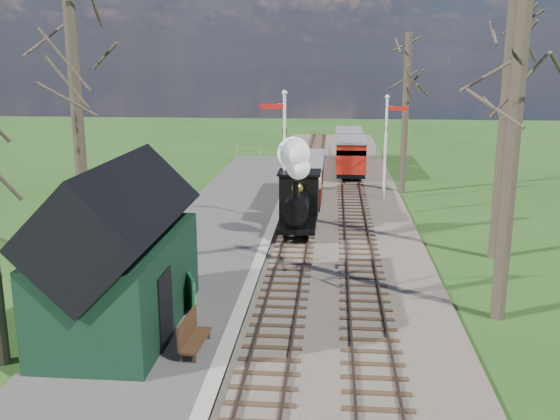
{
  "coord_description": "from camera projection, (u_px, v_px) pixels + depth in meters",
  "views": [
    {
      "loc": [
        1.51,
        -11.89,
        7.54
      ],
      "look_at": [
        -0.61,
        12.55,
        1.6
      ],
      "focal_mm": 40.0,
      "sensor_mm": 36.0,
      "label": 1
    }
  ],
  "objects": [
    {
      "name": "semaphore_near",
      "position": [
        283.0,
        149.0,
        28.11
      ],
      "size": [
        1.22,
        0.24,
        6.22
      ],
      "color": "silver",
      "rests_on": "ground"
    },
    {
      "name": "locomotive",
      "position": [
        298.0,
        191.0,
        26.98
      ],
      "size": [
        1.72,
        4.02,
        4.31
      ],
      "color": "black",
      "rests_on": "ground"
    },
    {
      "name": "person",
      "position": [
        186.0,
        272.0,
        20.17
      ],
      "size": [
        0.41,
        0.53,
        1.27
      ],
      "primitive_type": "imported",
      "rotation": [
        0.0,
        0.0,
        1.84
      ],
      "color": "black",
      "rests_on": "platform"
    },
    {
      "name": "fence_line",
      "position": [
        318.0,
        152.0,
        48.11
      ],
      "size": [
        12.6,
        0.08,
        1.0
      ],
      "color": "slate",
      "rests_on": "ground"
    },
    {
      "name": "bare_trees",
      "position": [
        329.0,
        128.0,
        21.85
      ],
      "size": [
        15.51,
        22.39,
        12.0
      ],
      "color": "#382D23",
      "rests_on": "ground"
    },
    {
      "name": "sign_board",
      "position": [
        191.0,
        294.0,
        18.42
      ],
      "size": [
        0.39,
        0.76,
        1.16
      ],
      "color": "#0F4925",
      "rests_on": "platform"
    },
    {
      "name": "ballast_bed",
      "position": [
        329.0,
        198.0,
        34.59
      ],
      "size": [
        8.0,
        60.0,
        0.1
      ],
      "primitive_type": "cube",
      "color": "brown",
      "rests_on": "ground"
    },
    {
      "name": "track_far",
      "position": [
        352.0,
        198.0,
        34.47
      ],
      "size": [
        1.6,
        60.0,
        0.15
      ],
      "color": "brown",
      "rests_on": "ground"
    },
    {
      "name": "distant_hills",
      "position": [
        331.0,
        251.0,
        79.44
      ],
      "size": [
        114.4,
        48.0,
        22.02
      ],
      "color": "#385B23",
      "rests_on": "ground"
    },
    {
      "name": "coach",
      "position": [
        304.0,
        177.0,
        32.97
      ],
      "size": [
        2.01,
        6.89,
        2.12
      ],
      "color": "black",
      "rests_on": "ground"
    },
    {
      "name": "coping_strip",
      "position": [
        269.0,
        235.0,
        27.04
      ],
      "size": [
        0.4,
        44.0,
        0.21
      ],
      "primitive_type": "cube",
      "color": "#B2AD9E",
      "rests_on": "ground"
    },
    {
      "name": "platform",
      "position": [
        217.0,
        234.0,
        27.23
      ],
      "size": [
        5.0,
        44.0,
        0.2
      ],
      "primitive_type": "cube",
      "color": "#474442",
      "rests_on": "ground"
    },
    {
      "name": "red_carriage_b",
      "position": [
        349.0,
        145.0,
        45.76
      ],
      "size": [
        1.94,
        4.81,
        2.05
      ],
      "color": "black",
      "rests_on": "ground"
    },
    {
      "name": "track_near",
      "position": [
        305.0,
        197.0,
        34.69
      ],
      "size": [
        1.6,
        60.0,
        0.15
      ],
      "color": "brown",
      "rests_on": "ground"
    },
    {
      "name": "ground",
      "position": [
        258.0,
        419.0,
        13.41
      ],
      "size": [
        140.0,
        140.0,
        0.0
      ],
      "primitive_type": "plane",
      "color": "#244B17",
      "rests_on": "ground"
    },
    {
      "name": "bench",
      "position": [
        191.0,
        334.0,
        16.09
      ],
      "size": [
        0.56,
        1.63,
        0.92
      ],
      "color": "#3F2716",
      "rests_on": "platform"
    },
    {
      "name": "red_carriage_a",
      "position": [
        350.0,
        156.0,
        40.43
      ],
      "size": [
        1.94,
        4.81,
        2.05
      ],
      "color": "black",
      "rests_on": "ground"
    },
    {
      "name": "station_shed",
      "position": [
        119.0,
        257.0,
        17.11
      ],
      "size": [
        3.25,
        6.3,
        4.78
      ],
      "color": "black",
      "rests_on": "platform"
    },
    {
      "name": "semaphore_far",
      "position": [
        387.0,
        139.0,
        33.56
      ],
      "size": [
        1.22,
        0.24,
        5.72
      ],
      "color": "silver",
      "rests_on": "ground"
    }
  ]
}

